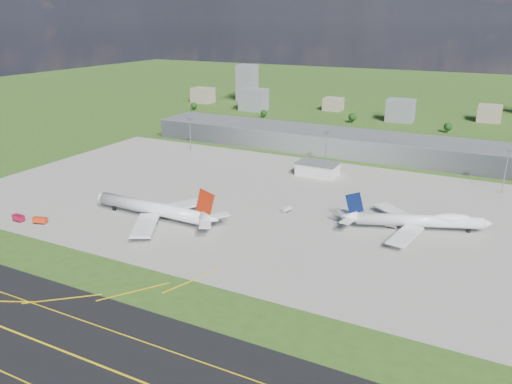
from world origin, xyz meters
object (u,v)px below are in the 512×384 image
at_px(crash_tender, 18,218).
at_px(airliner_blue_quad, 419,221).
at_px(tug_yellow, 210,217).
at_px(fire_truck, 40,221).
at_px(van_white_far, 391,225).
at_px(airliner_red_twin, 155,209).
at_px(van_white_near, 287,209).

bearing_deg(crash_tender, airliner_blue_quad, 25.32).
xyz_separation_m(crash_tender, tug_yellow, (85.02, 47.35, -0.76)).
relative_size(fire_truck, tug_yellow, 2.04).
xyz_separation_m(airliner_blue_quad, crash_tender, (-183.32, -79.69, -3.54)).
distance_m(fire_truck, tug_yellow, 85.36).
xyz_separation_m(tug_yellow, van_white_far, (86.08, 30.12, 0.40)).
bearing_deg(airliner_red_twin, fire_truck, 32.86).
height_order(airliner_red_twin, van_white_near, airliner_red_twin).
relative_size(crash_tender, van_white_near, 1.17).
bearing_deg(van_white_near, tug_yellow, 145.36).
relative_size(airliner_blue_quad, crash_tender, 10.62).
height_order(van_white_near, van_white_far, van_white_near).
bearing_deg(airliner_blue_quad, fire_truck, -176.47).
bearing_deg(airliner_red_twin, van_white_far, -157.10).
height_order(fire_truck, van_white_near, fire_truck).
bearing_deg(airliner_red_twin, crash_tender, 29.50).
height_order(airliner_blue_quad, tug_yellow, airliner_blue_quad).
bearing_deg(fire_truck, airliner_red_twin, 14.09).
relative_size(tug_yellow, van_white_far, 0.72).
height_order(airliner_blue_quad, crash_tender, airliner_blue_quad).
relative_size(airliner_red_twin, van_white_near, 14.10).
bearing_deg(airliner_blue_quad, airliner_red_twin, -179.85).
height_order(fire_truck, crash_tender, crash_tender).
distance_m(airliner_blue_quad, crash_tender, 199.92).
bearing_deg(crash_tender, fire_truck, 14.74).
bearing_deg(van_white_far, crash_tender, -158.09).
xyz_separation_m(airliner_red_twin, van_white_far, (109.94, 44.23, -4.41)).
distance_m(van_white_near, van_white_far, 54.82).
distance_m(airliner_blue_quad, tug_yellow, 103.58).
bearing_deg(van_white_near, crash_tender, 137.41).
distance_m(crash_tender, van_white_far, 187.81).
bearing_deg(crash_tender, airliner_red_twin, 30.35).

